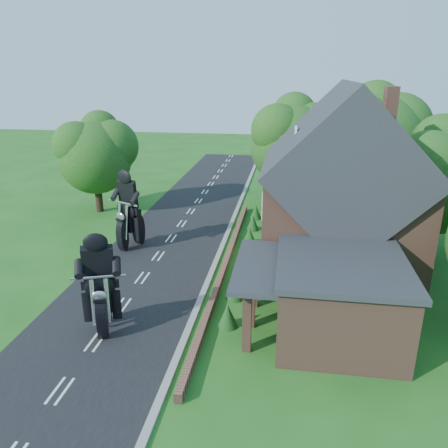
# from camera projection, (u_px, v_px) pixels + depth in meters

# --- Properties ---
(ground) EXTENTS (120.00, 120.00, 0.00)m
(ground) POSITION_uv_depth(u_px,v_px,m) (122.00, 306.00, 21.07)
(ground) COLOR #1B5518
(ground) RESTS_ON ground
(road) EXTENTS (7.00, 80.00, 0.02)m
(road) POSITION_uv_depth(u_px,v_px,m) (122.00, 306.00, 21.07)
(road) COLOR black
(road) RESTS_ON ground
(kerb) EXTENTS (0.30, 80.00, 0.12)m
(kerb) POSITION_uv_depth(u_px,v_px,m) (196.00, 311.00, 20.54)
(kerb) COLOR gray
(kerb) RESTS_ON ground
(garden_wall) EXTENTS (0.30, 22.00, 0.40)m
(garden_wall) POSITION_uv_depth(u_px,v_px,m) (225.00, 265.00, 25.06)
(garden_wall) COLOR brown
(garden_wall) RESTS_ON ground
(house) EXTENTS (9.54, 8.64, 10.24)m
(house) POSITION_uv_depth(u_px,v_px,m) (341.00, 195.00, 23.73)
(house) COLOR brown
(house) RESTS_ON ground
(annex) EXTENTS (7.05, 5.94, 3.44)m
(annex) POSITION_uv_depth(u_px,v_px,m) (336.00, 296.00, 18.34)
(annex) COLOR brown
(annex) RESTS_ON ground
(tree_house_right) EXTENTS (6.51, 6.00, 8.40)m
(tree_house_right) POSITION_uv_depth(u_px,v_px,m) (447.00, 173.00, 25.01)
(tree_house_right) COLOR black
(tree_house_right) RESTS_ON ground
(tree_behind_house) EXTENTS (7.81, 7.20, 10.08)m
(tree_behind_house) POSITION_uv_depth(u_px,v_px,m) (381.00, 135.00, 32.02)
(tree_behind_house) COLOR black
(tree_behind_house) RESTS_ON ground
(tree_behind_left) EXTENTS (6.94, 6.40, 9.16)m
(tree_behind_left) POSITION_uv_depth(u_px,v_px,m) (297.00, 138.00, 33.96)
(tree_behind_left) COLOR black
(tree_behind_left) RESTS_ON ground
(tree_far_road) EXTENTS (6.08, 5.60, 7.84)m
(tree_far_road) POSITION_uv_depth(u_px,v_px,m) (100.00, 151.00, 33.57)
(tree_far_road) COLOR black
(tree_far_road) RESTS_ON ground
(shrub_a) EXTENTS (0.90, 0.90, 1.10)m
(shrub_a) POSITION_uv_depth(u_px,v_px,m) (228.00, 315.00, 19.21)
(shrub_a) COLOR #133E15
(shrub_a) RESTS_ON ground
(shrub_b) EXTENTS (0.90, 0.90, 1.10)m
(shrub_b) POSITION_uv_depth(u_px,v_px,m) (235.00, 289.00, 21.54)
(shrub_b) COLOR #133E15
(shrub_b) RESTS_ON ground
(shrub_c) EXTENTS (0.90, 0.90, 1.10)m
(shrub_c) POSITION_uv_depth(u_px,v_px,m) (241.00, 267.00, 23.87)
(shrub_c) COLOR #133E15
(shrub_c) RESTS_ON ground
(shrub_d) EXTENTS (0.90, 0.90, 1.10)m
(shrub_d) POSITION_uv_depth(u_px,v_px,m) (249.00, 235.00, 28.53)
(shrub_d) COLOR #133E15
(shrub_d) RESTS_ON ground
(shrub_e) EXTENTS (0.90, 0.90, 1.10)m
(shrub_e) POSITION_uv_depth(u_px,v_px,m) (253.00, 223.00, 30.86)
(shrub_e) COLOR #133E15
(shrub_e) RESTS_ON ground
(shrub_f) EXTENTS (0.90, 0.90, 1.10)m
(shrub_f) POSITION_uv_depth(u_px,v_px,m) (256.00, 212.00, 33.18)
(shrub_f) COLOR #133E15
(shrub_f) RESTS_ON ground
(motorcycle_lead) EXTENTS (0.83, 1.52, 1.38)m
(motorcycle_lead) POSITION_uv_depth(u_px,v_px,m) (104.00, 317.00, 18.85)
(motorcycle_lead) COLOR black
(motorcycle_lead) RESTS_ON ground
(motorcycle_follow) EXTENTS (1.06, 1.66, 1.52)m
(motorcycle_follow) POSITION_uv_depth(u_px,v_px,m) (131.00, 236.00, 27.77)
(motorcycle_follow) COLOR black
(motorcycle_follow) RESTS_ON ground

